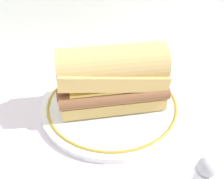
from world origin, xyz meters
TOP-DOWN VIEW (x-y plane):
  - ground_plane at (0.00, 0.00)m, footprint 1.50×1.50m
  - plate at (0.01, 0.01)m, footprint 0.30×0.30m
  - sausage_sandwich at (0.01, 0.01)m, footprint 0.22×0.14m
  - salt_shaker at (0.07, -0.22)m, footprint 0.03×0.03m

SIDE VIEW (x-z plane):
  - ground_plane at x=0.00m, z-range 0.00..0.00m
  - plate at x=0.01m, z-range 0.00..0.02m
  - salt_shaker at x=0.07m, z-range 0.00..0.07m
  - sausage_sandwich at x=0.01m, z-range 0.01..0.14m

